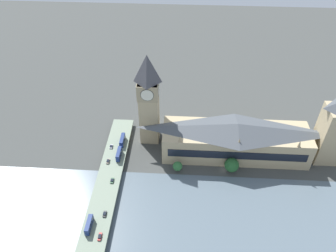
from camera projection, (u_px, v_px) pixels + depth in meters
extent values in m
plane|color=#424442|center=(223.00, 170.00, 219.72)|extent=(600.00, 600.00, 0.00)
cube|color=slate|center=(228.00, 221.00, 189.63)|extent=(67.19, 360.00, 0.30)
cube|color=tan|center=(235.00, 142.00, 225.14)|extent=(27.07, 98.88, 20.68)
cube|color=black|center=(237.00, 156.00, 214.10)|extent=(0.40, 90.97, 6.20)
pyramid|color=#474C51|center=(238.00, 128.00, 216.34)|extent=(26.53, 96.91, 6.34)
cone|color=#9E8966|center=(300.00, 144.00, 205.55)|extent=(2.20, 2.20, 5.00)
cone|color=#9E8966|center=(239.00, 141.00, 207.28)|extent=(2.20, 2.20, 5.00)
cone|color=#9E8966|center=(180.00, 139.00, 209.02)|extent=(2.20, 2.20, 5.00)
cube|color=tan|center=(149.00, 112.00, 227.77)|extent=(13.13, 13.13, 49.55)
cube|color=tan|center=(148.00, 89.00, 215.48)|extent=(13.91, 13.91, 11.81)
cylinder|color=black|center=(147.00, 95.00, 210.37)|extent=(0.50, 8.89, 8.89)
cylinder|color=silver|center=(147.00, 95.00, 210.27)|extent=(0.62, 8.23, 8.23)
cylinder|color=black|center=(149.00, 84.00, 220.58)|extent=(0.50, 8.89, 8.89)
cylinder|color=silver|center=(149.00, 83.00, 220.68)|extent=(0.62, 8.23, 8.23)
cylinder|color=black|center=(158.00, 90.00, 215.17)|extent=(8.89, 0.50, 8.89)
cylinder|color=silver|center=(159.00, 90.00, 215.16)|extent=(8.23, 0.62, 8.23)
cylinder|color=black|center=(138.00, 89.00, 215.79)|extent=(8.89, 0.50, 8.89)
cylinder|color=silver|center=(138.00, 89.00, 215.80)|extent=(8.23, 0.62, 8.23)
pyramid|color=#424247|center=(147.00, 69.00, 205.36)|extent=(13.39, 13.39, 19.26)
cube|color=tan|center=(332.00, 135.00, 215.33)|extent=(17.25, 17.25, 41.99)
cube|color=#5D6A59|center=(101.00, 213.00, 192.16)|extent=(3.00, 13.09, 3.06)
cube|color=#5D6A59|center=(118.00, 144.00, 236.27)|extent=(3.00, 13.09, 3.06)
cube|color=gray|center=(100.00, 211.00, 190.78)|extent=(166.38, 15.41, 1.20)
cube|color=navy|center=(119.00, 155.00, 222.34)|extent=(10.90, 2.50, 2.04)
cube|color=black|center=(119.00, 155.00, 222.07)|extent=(9.81, 2.56, 0.90)
cube|color=navy|center=(119.00, 153.00, 220.89)|extent=(10.68, 2.50, 2.39)
cube|color=black|center=(119.00, 153.00, 220.82)|extent=(9.81, 2.56, 1.15)
cube|color=navy|center=(119.00, 151.00, 220.06)|extent=(10.57, 2.38, 0.16)
cylinder|color=black|center=(122.00, 151.00, 226.38)|extent=(1.03, 0.28, 1.03)
cylinder|color=black|center=(119.00, 151.00, 226.49)|extent=(1.03, 0.28, 1.03)
cylinder|color=black|center=(120.00, 161.00, 219.46)|extent=(1.03, 0.28, 1.03)
cylinder|color=black|center=(116.00, 161.00, 219.57)|extent=(1.03, 0.28, 1.03)
cube|color=navy|center=(89.00, 226.00, 181.03)|extent=(11.15, 2.52, 1.96)
cube|color=black|center=(89.00, 225.00, 180.77)|extent=(10.04, 2.58, 0.86)
cube|color=navy|center=(89.00, 224.00, 179.64)|extent=(10.93, 2.52, 2.30)
cube|color=black|center=(89.00, 224.00, 179.57)|extent=(10.04, 2.58, 1.10)
cube|color=navy|center=(88.00, 222.00, 178.84)|extent=(10.82, 2.39, 0.16)
cylinder|color=black|center=(94.00, 219.00, 185.13)|extent=(1.06, 0.28, 1.06)
cylinder|color=black|center=(90.00, 219.00, 185.23)|extent=(1.06, 0.28, 1.06)
cylinder|color=black|center=(90.00, 234.00, 178.04)|extent=(1.06, 0.28, 1.06)
cylinder|color=black|center=(85.00, 234.00, 178.15)|extent=(1.06, 0.28, 1.06)
cube|color=navy|center=(122.00, 141.00, 232.87)|extent=(11.43, 2.52, 1.93)
cube|color=black|center=(122.00, 141.00, 232.62)|extent=(10.28, 2.58, 0.85)
cube|color=navy|center=(122.00, 139.00, 231.51)|extent=(11.20, 2.52, 2.27)
cube|color=black|center=(122.00, 139.00, 231.43)|extent=(10.28, 2.58, 1.09)
cube|color=navy|center=(122.00, 138.00, 230.72)|extent=(11.08, 2.39, 0.16)
cylinder|color=black|center=(125.00, 138.00, 237.04)|extent=(1.10, 0.28, 1.10)
cylinder|color=black|center=(122.00, 137.00, 237.15)|extent=(1.10, 0.28, 1.10)
cylinder|color=black|center=(123.00, 147.00, 229.80)|extent=(1.10, 0.28, 1.10)
cylinder|color=black|center=(120.00, 147.00, 229.90)|extent=(1.10, 0.28, 1.10)
cube|color=black|center=(105.00, 214.00, 187.83)|extent=(3.99, 1.73, 0.67)
cube|color=black|center=(105.00, 214.00, 187.36)|extent=(2.08, 1.56, 0.50)
cylinder|color=black|center=(107.00, 212.00, 189.09)|extent=(0.70, 0.22, 0.70)
cylinder|color=black|center=(104.00, 212.00, 189.16)|extent=(0.70, 0.22, 0.70)
cylinder|color=black|center=(106.00, 216.00, 186.81)|extent=(0.70, 0.22, 0.70)
cylinder|color=black|center=(103.00, 216.00, 186.88)|extent=(0.70, 0.22, 0.70)
cube|color=slate|center=(108.00, 161.00, 219.22)|extent=(4.41, 1.74, 0.67)
cube|color=black|center=(108.00, 161.00, 218.72)|extent=(2.30, 1.57, 0.56)
cylinder|color=black|center=(110.00, 160.00, 220.68)|extent=(0.63, 0.22, 0.63)
cylinder|color=black|center=(107.00, 160.00, 220.75)|extent=(0.63, 0.22, 0.63)
cylinder|color=black|center=(109.00, 163.00, 218.00)|extent=(0.63, 0.22, 0.63)
cylinder|color=black|center=(106.00, 163.00, 218.08)|extent=(0.63, 0.22, 0.63)
cube|color=silver|center=(111.00, 147.00, 229.94)|extent=(3.83, 1.87, 0.61)
cube|color=black|center=(111.00, 146.00, 229.50)|extent=(1.99, 1.68, 0.48)
cylinder|color=black|center=(113.00, 145.00, 231.16)|extent=(0.62, 0.22, 0.62)
cylinder|color=black|center=(110.00, 145.00, 231.24)|extent=(0.62, 0.22, 0.62)
cylinder|color=black|center=(112.00, 148.00, 228.92)|extent=(0.62, 0.22, 0.62)
cylinder|color=black|center=(110.00, 148.00, 229.00)|extent=(0.62, 0.22, 0.62)
cube|color=maroon|center=(100.00, 237.00, 176.98)|extent=(4.71, 1.74, 0.57)
cube|color=black|center=(100.00, 236.00, 176.50)|extent=(2.45, 1.56, 0.58)
cylinder|color=black|center=(102.00, 234.00, 178.50)|extent=(0.67, 0.22, 0.67)
cylinder|color=black|center=(99.00, 234.00, 178.57)|extent=(0.67, 0.22, 0.67)
cylinder|color=black|center=(101.00, 240.00, 175.64)|extent=(0.67, 0.22, 0.67)
cylinder|color=black|center=(98.00, 240.00, 175.71)|extent=(0.67, 0.22, 0.67)
cube|color=#2D5638|center=(112.00, 181.00, 206.64)|extent=(4.22, 1.89, 0.58)
cube|color=black|center=(112.00, 180.00, 206.20)|extent=(2.19, 1.70, 0.47)
cylinder|color=black|center=(114.00, 179.00, 207.96)|extent=(0.68, 0.22, 0.68)
cylinder|color=black|center=(111.00, 179.00, 208.04)|extent=(0.68, 0.22, 0.68)
cylinder|color=black|center=(113.00, 183.00, 205.49)|extent=(0.68, 0.22, 0.68)
cylinder|color=black|center=(110.00, 183.00, 205.57)|extent=(0.68, 0.22, 0.68)
cylinder|color=brown|center=(177.00, 170.00, 218.29)|extent=(0.70, 0.70, 2.11)
sphere|color=#2D6633|center=(178.00, 166.00, 215.85)|extent=(6.35, 6.35, 6.35)
cylinder|color=brown|center=(231.00, 170.00, 217.96)|extent=(0.70, 0.70, 2.31)
sphere|color=#235628|center=(232.00, 165.00, 214.57)|extent=(9.53, 9.53, 9.53)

